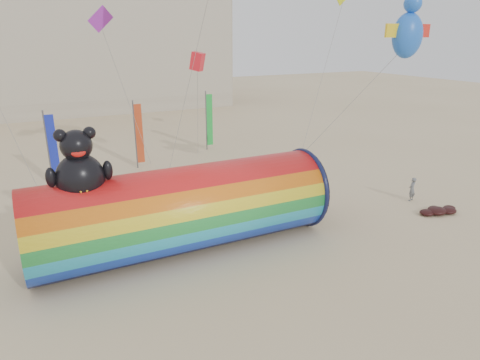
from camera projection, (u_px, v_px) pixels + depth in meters
name	position (u px, v px, depth m)	size (l,w,h in m)	color
ground	(244.00, 234.00, 22.09)	(160.00, 160.00, 0.00)	#CCB58C
windsock_assembly	(184.00, 207.00, 19.94)	(13.84, 4.22, 6.38)	red
kite_handler	(412.00, 189.00, 26.29)	(0.54, 0.36, 1.49)	slate
fabric_bundle	(439.00, 211.00, 24.56)	(2.62, 1.35, 0.41)	#380D0A
festival_banners	(141.00, 133.00, 32.73)	(13.79, 4.75, 5.20)	#59595E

